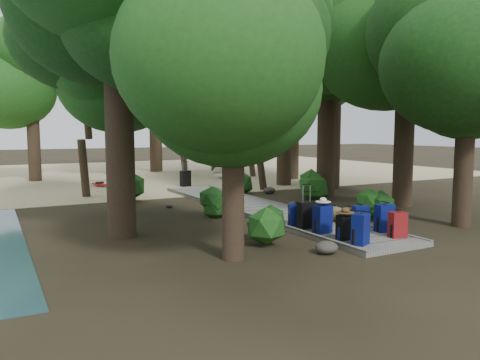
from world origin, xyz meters
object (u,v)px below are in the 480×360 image
suitcase_on_boardwalk (306,215)px  backpack_right_a (398,223)px  sun_lounger (223,173)px  backpack_left_c (322,217)px  backpack_left_d (296,214)px  duffel_right_black (322,209)px  lone_suitcase_on_sand (185,178)px  kayak (100,184)px  backpack_right_d (350,215)px  backpack_right_c (360,216)px  backpack_left_b (345,226)px  duffel_right_khaki (331,213)px  backpack_left_a (361,227)px  backpack_right_b (385,217)px

suitcase_on_boardwalk → backpack_right_a: bearing=-53.0°
suitcase_on_boardwalk → sun_lounger: 13.76m
backpack_left_c → suitcase_on_boardwalk: (-0.03, 0.61, -0.04)m
backpack_left_d → duffel_right_black: size_ratio=0.94×
lone_suitcase_on_sand → sun_lounger: lone_suitcase_on_sand is taller
duffel_right_black → kayak: size_ratio=0.23×
backpack_right_d → lone_suitcase_on_sand: 10.85m
backpack_left_d → backpack_right_c: 1.62m
duffel_right_black → backpack_left_d: bearing=-151.7°
backpack_left_b → kayak: size_ratio=0.22×
backpack_right_c → kayak: backpack_right_c is taller
backpack_left_b → duffel_right_khaki: backpack_left_b is taller
backpack_left_a → suitcase_on_boardwalk: size_ratio=1.11×
lone_suitcase_on_sand → sun_lounger: bearing=25.0°
backpack_right_a → backpack_left_c: bearing=148.4°
sun_lounger → lone_suitcase_on_sand: bearing=-142.5°
backpack_right_a → suitcase_on_boardwalk: bearing=137.7°
backpack_left_d → sun_lounger: size_ratio=0.35×
backpack_right_a → duffel_right_khaki: backpack_right_a is taller
backpack_left_d → backpack_left_b: bearing=-64.8°
duffel_right_khaki → lone_suitcase_on_sand: (-0.35, 10.06, 0.07)m
backpack_right_c → duffel_right_black: (0.12, 1.71, -0.11)m
backpack_left_c → kayak: size_ratio=0.26×
backpack_left_b → backpack_right_a: backpack_right_a is taller
duffel_right_khaki → duffel_right_black: duffel_right_black is taller
backpack_right_b → kayak: backpack_right_b is taller
backpack_left_b → kayak: 14.09m
duffel_right_khaki → sun_lounger: 12.80m
backpack_right_b → backpack_left_b: bearing=-162.2°
backpack_left_c → lone_suitcase_on_sand: backpack_left_c is taller
backpack_left_c → duffel_right_khaki: 1.80m
backpack_left_d → backpack_right_d: bearing=-0.1°
duffel_right_black → lone_suitcase_on_sand: 9.57m
backpack_left_c → kayak: backpack_left_c is taller
backpack_right_d → kayak: 13.18m
kayak → sun_lounger: sun_lounger is taller
backpack_right_b → duffel_right_khaki: backpack_right_b is taller
backpack_right_c → lone_suitcase_on_sand: lone_suitcase_on_sand is taller
backpack_right_c → sun_lounger: 14.00m
backpack_right_b → backpack_right_d: size_ratio=1.52×
kayak → backpack_right_c: bearing=-93.6°
duffel_right_black → suitcase_on_boardwalk: bearing=-139.5°
backpack_right_c → kayak: (-3.83, 13.02, -0.27)m
backpack_right_a → sun_lounger: (2.86, 14.94, -0.15)m
duffel_right_black → backpack_right_c: bearing=-92.7°
backpack_right_c → suitcase_on_boardwalk: size_ratio=0.93×
backpack_right_d → sun_lounger: size_ratio=0.28×
backpack_left_a → duffel_right_black: bearing=40.1°
kayak → sun_lounger: (6.69, 0.68, 0.14)m
sun_lounger → backpack_left_a: bearing=-105.3°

